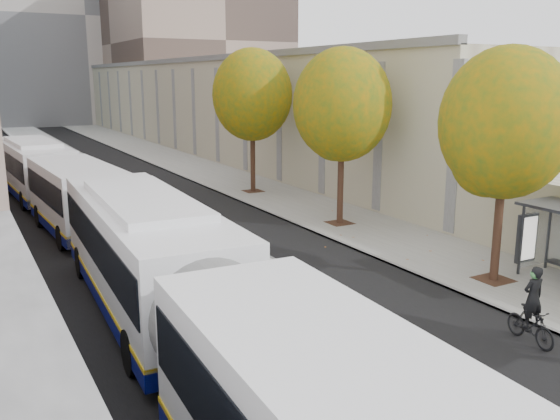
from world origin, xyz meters
TOP-DOWN VIEW (x-y plane):
  - bus_platform at (-3.88, 35.00)m, footprint 4.25×150.00m
  - sidewalk at (4.12, 35.00)m, footprint 4.75×150.00m
  - building_tan at (15.50, 64.00)m, footprint 18.00×92.00m
  - building_far_block at (6.00, 96.00)m, footprint 30.00×18.00m
  - tree_c at (3.60, 13.00)m, footprint 4.20×4.20m
  - tree_d at (3.60, 22.00)m, footprint 4.40×4.40m
  - tree_e at (3.60, 31.00)m, footprint 4.60×4.60m
  - bus_near at (-7.38, 11.90)m, footprint 3.65×19.43m
  - bus_far at (-7.59, 31.70)m, footprint 3.70×18.41m
  - cyclist at (0.71, 9.28)m, footprint 0.66×1.65m
  - distant_car at (-6.94, 52.04)m, footprint 2.08×4.35m

SIDE VIEW (x-z plane):
  - sidewalk at x=4.12m, z-range 0.00..0.08m
  - bus_platform at x=-3.88m, z-range 0.00..0.15m
  - distant_car at x=-6.94m, z-range 0.00..1.43m
  - cyclist at x=0.71m, z-range -0.26..1.79m
  - bus_far at x=-7.59m, z-range 0.14..3.19m
  - bus_near at x=-7.38m, z-range 0.15..3.37m
  - building_tan at x=15.50m, z-range 0.00..8.00m
  - tree_c at x=3.60m, z-range 1.61..8.89m
  - tree_d at x=3.60m, z-range 1.67..9.27m
  - tree_e at x=3.60m, z-range 1.73..9.64m
  - building_far_block at x=6.00m, z-range 0.00..30.00m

